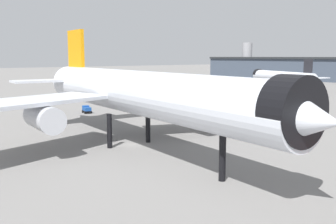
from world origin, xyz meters
TOP-DOWN VIEW (x-y plane):
  - ground at (0.00, 0.00)m, footprint 900.00×900.00m
  - airliner_near_gate at (2.79, -0.48)m, footprint 69.28×63.15m
  - airliner_far_taxiway at (-43.91, 101.45)m, footprint 43.47×38.60m
  - baggage_tug_wing at (-37.53, 10.11)m, footprint 3.43×2.36m
  - baggage_cart_trailing at (-14.73, 36.18)m, footprint 2.48×2.05m

SIDE VIEW (x-z plane):
  - ground at x=0.00m, z-range 0.00..0.00m
  - baggage_tug_wing at x=-37.53m, z-range 0.05..1.90m
  - baggage_cart_trailing at x=-14.73m, z-range 0.07..1.89m
  - airliner_far_taxiway at x=-43.91m, z-range -0.80..12.76m
  - airliner_near_gate at x=2.79m, z-range -1.18..18.77m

